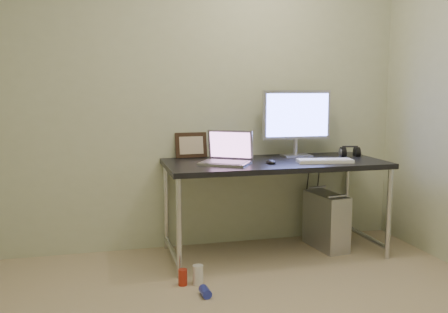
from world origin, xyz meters
The scene contains 16 objects.
wall_back centered at (0.00, 1.75, 1.25)m, with size 3.50×0.02×2.50m, color beige.
desk centered at (0.55, 1.38, 0.68)m, with size 1.71×0.75×0.75m.
tower_computer centered at (1.01, 1.40, 0.23)m, with size 0.24×0.46×0.49m.
cable_a centered at (0.96, 1.70, 0.40)m, with size 0.01×0.01×0.70m, color black.
cable_b centered at (1.05, 1.68, 0.38)m, with size 0.01×0.01×0.72m, color black.
can_red centered at (-0.27, 0.90, 0.06)m, with size 0.06×0.06×0.11m, color #B02A17.
can_white centered at (-0.17, 0.90, 0.07)m, with size 0.07×0.07×0.13m, color white.
can_blue centered at (-0.16, 0.69, 0.03)m, with size 0.06×0.06×0.11m, color #2833AF.
laptop centered at (0.15, 1.35, 0.81)m, with size 0.46×0.44×0.25m.
monitor centered at (0.81, 1.57, 1.07)m, with size 0.59×0.17×0.55m.
keyboard centered at (0.89, 1.21, 0.76)m, with size 0.42×0.14×0.03m, color white.
mouse_right centered at (1.13, 1.28, 0.77)m, with size 0.06×0.10×0.03m, color black.
mouse_left centered at (0.47, 1.26, 0.77)m, with size 0.07×0.11×0.04m, color black.
headphones centered at (1.25, 1.48, 0.78)m, with size 0.18×0.11×0.11m.
picture_frame centered at (-0.06, 1.73, 0.85)m, with size 0.26×0.03×0.21m, color black.
webcam centered at (0.14, 1.62, 0.83)m, with size 0.04×0.04×0.11m.
Camera 1 is at (-0.79, -2.28, 1.32)m, focal length 40.00 mm.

